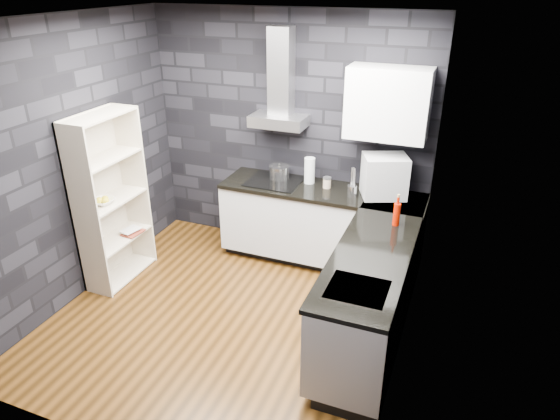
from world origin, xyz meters
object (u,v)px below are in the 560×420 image
Objects in this scene: appliance_garage at (384,176)px; utensil_crock at (352,191)px; red_bottle at (397,214)px; fruit_bowl at (103,201)px; glass_vase at (310,171)px; storage_jar at (327,183)px; pot at (279,173)px; bookshelf at (111,200)px.

utensil_crock is at bearing 179.29° from appliance_garage.
red_bottle is 1.01× the size of fruit_bowl.
appliance_garage is 0.66m from red_bottle.
red_bottle is (0.24, -0.60, -0.12)m from appliance_garage.
appliance_garage is at bearing -5.33° from glass_vase.
glass_vase is at bearing 152.05° from appliance_garage.
appliance_garage is at bearing -0.98° from storage_jar.
glass_vase is 1.26m from red_bottle.
utensil_crock is 0.72m from red_bottle.
appliance_garage reaches higher than utensil_crock.
bookshelf is (-1.39, -1.17, -0.08)m from pot.
fruit_bowl is (-2.27, -1.11, -0.02)m from utensil_crock.
red_bottle is at bearing -91.15° from appliance_garage.
red_bottle is (0.84, -0.61, 0.06)m from storage_jar.
storage_jar is 2.26m from bookshelf.
pot is at bearing 155.03° from red_bottle.
glass_vase is 0.66× the size of appliance_garage.
storage_jar is 0.63m from appliance_garage.
utensil_crock is 2.48m from bookshelf.
bookshelf is at bearing -179.17° from appliance_garage.
fruit_bowl is (-1.39, -1.29, -0.04)m from pot.
storage_jar is 1.04m from red_bottle.
red_bottle is at bearing -32.51° from glass_vase.
glass_vase is 2.11m from bookshelf.
glass_vase is 0.57m from utensil_crock.
glass_vase reaches higher than pot.
bookshelf reaches higher than appliance_garage.
pot is 0.77× the size of glass_vase.
utensil_crock reaches higher than fruit_bowl.
pot is 0.57m from storage_jar.
appliance_garage is (1.18, -0.06, 0.15)m from pot.
red_bottle reaches higher than storage_jar.
glass_vase is 2.34× the size of utensil_crock.
utensil_crock is 0.57× the size of red_bottle.
pot is at bearing 168.64° from utensil_crock.
storage_jar is at bearing 156.40° from appliance_garage.
red_bottle is at bearing -42.03° from utensil_crock.
bookshelf is 8.50× the size of fruit_bowl.
red_bottle is 0.12× the size of bookshelf.
bookshelf reaches higher than red_bottle.
storage_jar is (0.22, -0.07, -0.09)m from glass_vase.
glass_vase reaches higher than fruit_bowl.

